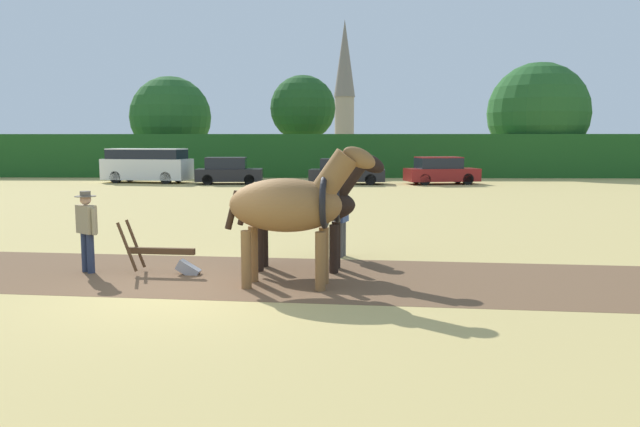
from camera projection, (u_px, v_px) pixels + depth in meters
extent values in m
plane|color=tan|center=(187.00, 290.00, 10.78)|extent=(240.00, 240.00, 0.00)
cube|color=brown|center=(37.00, 270.00, 12.41)|extent=(34.57, 6.90, 0.01)
cube|color=#1E511E|center=(299.00, 156.00, 43.20)|extent=(76.45, 1.93, 2.97)
cylinder|color=brown|center=(172.00, 156.00, 47.79)|extent=(0.44, 0.44, 2.63)
sphere|color=#235623|center=(171.00, 117.00, 47.44)|extent=(6.12, 6.12, 6.12)
cylinder|color=#423323|center=(303.00, 150.00, 47.11)|extent=(0.44, 0.44, 3.59)
sphere|color=#1E4C1E|center=(303.00, 108.00, 46.74)|extent=(4.91, 4.91, 4.91)
cylinder|color=#4C3823|center=(536.00, 158.00, 45.59)|extent=(0.44, 0.44, 2.50)
sphere|color=#235623|center=(538.00, 113.00, 45.21)|extent=(7.28, 7.28, 7.28)
cylinder|color=gray|center=(344.00, 128.00, 82.00)|extent=(2.53, 2.53, 8.13)
cone|color=slate|center=(345.00, 58.00, 80.93)|extent=(2.78, 2.78, 9.93)
ellipsoid|color=brown|center=(285.00, 205.00, 10.94)|extent=(2.09, 1.18, 0.95)
cylinder|color=brown|center=(324.00, 256.00, 11.24)|extent=(0.18, 0.18, 1.03)
cylinder|color=brown|center=(320.00, 261.00, 10.70)|extent=(0.18, 0.18, 1.03)
cylinder|color=brown|center=(253.00, 254.00, 11.39)|extent=(0.18, 0.18, 1.03)
cylinder|color=brown|center=(246.00, 260.00, 10.85)|extent=(0.18, 0.18, 1.03)
cylinder|color=brown|center=(334.00, 176.00, 10.77)|extent=(0.89, 0.53, 0.95)
ellipsoid|color=brown|center=(359.00, 158.00, 10.69)|extent=(0.70, 0.32, 0.54)
cube|color=black|center=(345.00, 164.00, 10.73)|extent=(0.44, 0.12, 0.59)
cylinder|color=black|center=(233.00, 210.00, 11.06)|extent=(0.31, 0.15, 0.71)
torus|color=black|center=(325.00, 201.00, 10.84)|extent=(0.20, 0.96, 0.96)
ellipsoid|color=black|center=(298.00, 204.00, 12.35)|extent=(2.36, 1.06, 0.81)
cylinder|color=black|center=(336.00, 245.00, 12.59)|extent=(0.18, 0.18, 0.95)
cylinder|color=black|center=(334.00, 249.00, 12.13)|extent=(0.18, 0.18, 0.95)
cylinder|color=black|center=(264.00, 244.00, 12.77)|extent=(0.18, 0.18, 0.95)
cylinder|color=black|center=(259.00, 247.00, 12.30)|extent=(0.18, 0.18, 0.95)
cylinder|color=black|center=(347.00, 179.00, 12.18)|extent=(0.84, 0.46, 0.93)
ellipsoid|color=black|center=(370.00, 163.00, 12.09)|extent=(0.70, 0.32, 0.54)
cube|color=black|center=(357.00, 171.00, 12.13)|extent=(0.45, 0.12, 0.60)
cylinder|color=black|center=(244.00, 208.00, 12.49)|extent=(0.31, 0.15, 0.71)
torus|color=black|center=(338.00, 202.00, 12.25)|extent=(0.19, 0.84, 0.84)
cube|color=#4C331E|center=(161.00, 251.00, 12.05)|extent=(1.34, 0.22, 0.12)
cube|color=#939399|center=(188.00, 269.00, 12.03)|extent=(0.50, 0.24, 0.39)
cylinder|color=#4C331E|center=(136.00, 244.00, 12.31)|extent=(0.40, 0.10, 0.96)
cylinder|color=#4C331E|center=(127.00, 247.00, 11.91)|extent=(0.40, 0.10, 0.96)
cylinder|color=#28334C|center=(85.00, 252.00, 12.25)|extent=(0.14, 0.14, 0.78)
cylinder|color=#28334C|center=(91.00, 253.00, 12.12)|extent=(0.14, 0.14, 0.78)
cube|color=tan|center=(86.00, 219.00, 12.11)|extent=(0.48, 0.44, 0.55)
sphere|color=tan|center=(85.00, 200.00, 12.07)|extent=(0.21, 0.21, 0.21)
cylinder|color=tan|center=(79.00, 219.00, 12.28)|extent=(0.09, 0.09, 0.52)
cylinder|color=tan|center=(94.00, 222.00, 11.94)|extent=(0.09, 0.09, 0.52)
cylinder|color=#665B4C|center=(85.00, 196.00, 12.06)|extent=(0.40, 0.40, 0.02)
cylinder|color=#665B4C|center=(85.00, 194.00, 12.05)|extent=(0.20, 0.20, 0.10)
cylinder|color=#4C4C4C|center=(343.00, 239.00, 13.95)|extent=(0.14, 0.14, 0.78)
cylinder|color=#4C4C4C|center=(340.00, 240.00, 13.76)|extent=(0.14, 0.14, 0.78)
cube|color=#3D5184|center=(342.00, 210.00, 13.77)|extent=(0.33, 0.49, 0.55)
sphere|color=tan|center=(342.00, 192.00, 13.73)|extent=(0.21, 0.21, 0.21)
cylinder|color=#3D5184|center=(345.00, 209.00, 14.03)|extent=(0.09, 0.09, 0.52)
cylinder|color=#3D5184|center=(338.00, 212.00, 13.52)|extent=(0.09, 0.09, 0.52)
cylinder|color=#42382D|center=(342.00, 189.00, 13.72)|extent=(0.40, 0.40, 0.02)
cylinder|color=#42382D|center=(342.00, 187.00, 13.72)|extent=(0.20, 0.20, 0.10)
cube|color=silver|center=(147.00, 169.00, 37.67)|extent=(5.49, 2.82, 1.24)
cube|color=black|center=(147.00, 154.00, 37.56)|extent=(4.84, 2.52, 0.56)
cube|color=silver|center=(147.00, 149.00, 37.53)|extent=(4.84, 2.52, 0.06)
cylinder|color=black|center=(178.00, 176.00, 38.21)|extent=(0.74, 0.35, 0.71)
cylinder|color=black|center=(166.00, 178.00, 36.57)|extent=(0.74, 0.35, 0.71)
cylinder|color=black|center=(130.00, 176.00, 38.87)|extent=(0.74, 0.35, 0.71)
cylinder|color=black|center=(116.00, 177.00, 37.24)|extent=(0.74, 0.35, 0.71)
cube|color=black|center=(230.00, 175.00, 36.65)|extent=(3.99, 2.12, 0.72)
cube|color=black|center=(226.00, 164.00, 36.56)|extent=(2.43, 1.82, 0.61)
cube|color=black|center=(226.00, 158.00, 36.52)|extent=(2.43, 1.82, 0.06)
cylinder|color=black|center=(251.00, 178.00, 37.53)|extent=(0.62, 0.27, 0.61)
cylinder|color=black|center=(249.00, 180.00, 35.94)|extent=(0.62, 0.27, 0.61)
cylinder|color=black|center=(211.00, 178.00, 37.41)|extent=(0.62, 0.27, 0.61)
cylinder|color=black|center=(208.00, 180.00, 35.82)|extent=(0.62, 0.27, 0.61)
cube|color=black|center=(347.00, 175.00, 36.54)|extent=(4.50, 2.07, 0.68)
cube|color=black|center=(343.00, 165.00, 36.49)|extent=(2.73, 1.78, 0.56)
cube|color=black|center=(344.00, 159.00, 36.45)|extent=(2.73, 1.78, 0.06)
cylinder|color=black|center=(371.00, 178.00, 37.24)|extent=(0.66, 0.26, 0.65)
cylinder|color=black|center=(370.00, 179.00, 35.67)|extent=(0.66, 0.26, 0.65)
cylinder|color=black|center=(325.00, 178.00, 37.47)|extent=(0.66, 0.26, 0.65)
cylinder|color=black|center=(323.00, 179.00, 35.89)|extent=(0.66, 0.26, 0.65)
cube|color=maroon|center=(442.00, 175.00, 36.46)|extent=(4.42, 2.51, 0.74)
cube|color=black|center=(439.00, 163.00, 36.35)|extent=(2.75, 2.02, 0.62)
cube|color=maroon|center=(439.00, 157.00, 36.31)|extent=(2.75, 2.02, 0.06)
cylinder|color=black|center=(458.00, 177.00, 37.45)|extent=(0.69, 0.34, 0.66)
cylinder|color=black|center=(468.00, 179.00, 35.94)|extent=(0.69, 0.34, 0.66)
cylinder|color=black|center=(416.00, 178.00, 37.04)|extent=(0.69, 0.34, 0.66)
cylinder|color=black|center=(425.00, 180.00, 35.52)|extent=(0.69, 0.34, 0.66)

